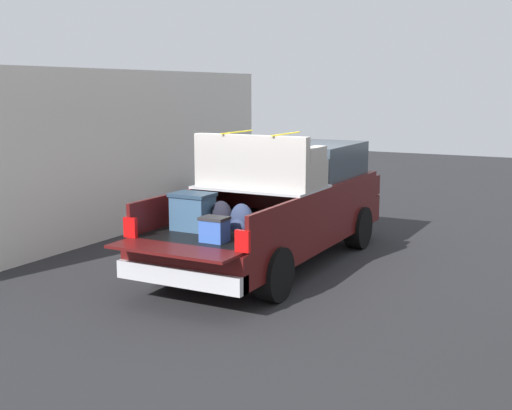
{
  "coord_description": "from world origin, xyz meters",
  "views": [
    {
      "loc": [
        -9.7,
        -4.82,
        2.93
      ],
      "look_at": [
        -0.6,
        0.0,
        1.1
      ],
      "focal_mm": 46.7,
      "sensor_mm": 36.0,
      "label": 1
    }
  ],
  "objects": [
    {
      "name": "trash_can",
      "position": [
        2.82,
        2.96,
        0.5
      ],
      "size": [
        0.6,
        0.6,
        0.98
      ],
      "color": "#3F4C66",
      "rests_on": "ground_plane"
    },
    {
      "name": "ground_plane",
      "position": [
        0.0,
        0.0,
        0.0
      ],
      "size": [
        40.0,
        40.0,
        0.0
      ],
      "primitive_type": "plane",
      "color": "#262628"
    },
    {
      "name": "pickup_truck",
      "position": [
        0.37,
        0.0,
        0.97
      ],
      "size": [
        6.05,
        2.06,
        2.23
      ],
      "color": "#470F0F",
      "rests_on": "ground_plane"
    },
    {
      "name": "building_facade",
      "position": [
        0.72,
        3.84,
        1.64
      ],
      "size": [
        10.67,
        0.36,
        3.27
      ],
      "primitive_type": "cube",
      "color": "silver",
      "rests_on": "ground_plane"
    }
  ]
}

